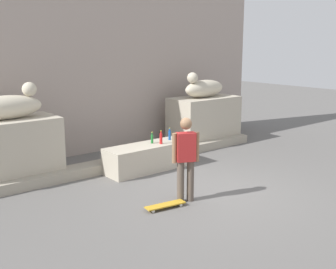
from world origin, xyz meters
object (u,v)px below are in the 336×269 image
skater (186,156)px  bottle_green (152,139)px  bottle_red (161,138)px  statue_reclining_left (7,106)px  skateboard (165,205)px  bottle_blue (170,135)px  statue_reclining_right (204,88)px

skater → bottle_green: bearing=-85.7°
bottle_red → bottle_green: (-0.14, 0.18, -0.02)m
statue_reclining_left → skateboard: bearing=-63.7°
skater → skateboard: size_ratio=2.04×
skateboard → bottle_blue: 3.05m
statue_reclining_right → skater: (-3.66, -3.33, -0.79)m
statue_reclining_left → bottle_red: size_ratio=4.85×
bottle_red → bottle_blue: (0.43, 0.20, -0.01)m
skater → bottle_green: skater is taller
statue_reclining_right → bottle_blue: statue_reclining_right is taller
bottle_green → bottle_red: bearing=-53.3°
skater → bottle_red: size_ratio=5.06×
bottle_red → bottle_blue: 0.48m
statue_reclining_left → skateboard: size_ratio=1.95×
skateboard → statue_reclining_right: bearing=-132.9°
skater → bottle_blue: 2.62m
bottle_red → bottle_green: bearing=126.7°
bottle_blue → bottle_red: bearing=-155.5°
skateboard → bottle_green: 2.71m
statue_reclining_left → statue_reclining_right: same height
statue_reclining_left → skater: 4.08m
skater → bottle_blue: skater is taller
skateboard → bottle_red: size_ratio=2.48×
statue_reclining_right → statue_reclining_left: bearing=-6.0°
bottle_red → bottle_blue: size_ratio=1.06×
skateboard → bottle_green: (1.37, 2.23, 0.68)m
statue_reclining_right → bottle_green: (-2.82, -1.14, -0.96)m
statue_reclining_right → skateboard: 5.63m
skateboard → bottle_blue: bottle_blue is taller
bottle_red → statue_reclining_right: bearing=26.2°
statue_reclining_right → bottle_blue: bearing=20.5°
skater → bottle_green: size_ratio=5.88×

